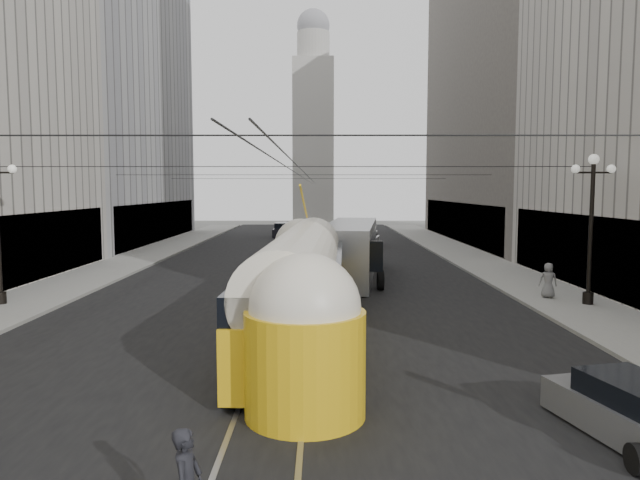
{
  "coord_description": "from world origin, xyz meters",
  "views": [
    {
      "loc": [
        1.16,
        -6.1,
        5.06
      ],
      "look_at": [
        1.12,
        14.74,
        3.19
      ],
      "focal_mm": 32.0,
      "sensor_mm": 36.0,
      "label": 1
    }
  ],
  "objects_px": {
    "streetcar": "(302,283)",
    "pedestrian_sidewalk_right": "(548,280)",
    "city_bus": "(351,248)",
    "sedan_grey": "(637,414)"
  },
  "relations": [
    {
      "from": "pedestrian_sidewalk_right",
      "to": "sedan_grey",
      "type": "bearing_deg",
      "value": 86.38
    },
    {
      "from": "streetcar",
      "to": "sedan_grey",
      "type": "height_order",
      "value": "streetcar"
    },
    {
      "from": "pedestrian_sidewalk_right",
      "to": "streetcar",
      "type": "bearing_deg",
      "value": 40.47
    },
    {
      "from": "streetcar",
      "to": "pedestrian_sidewalk_right",
      "type": "bearing_deg",
      "value": 28.83
    },
    {
      "from": "sedan_grey",
      "to": "pedestrian_sidewalk_right",
      "type": "height_order",
      "value": "pedestrian_sidewalk_right"
    },
    {
      "from": "streetcar",
      "to": "sedan_grey",
      "type": "xyz_separation_m",
      "value": [
        7.0,
        -8.41,
        -1.26
      ]
    },
    {
      "from": "sedan_grey",
      "to": "pedestrian_sidewalk_right",
      "type": "relative_size",
      "value": 2.67
    },
    {
      "from": "city_bus",
      "to": "pedestrian_sidewalk_right",
      "type": "relative_size",
      "value": 7.87
    },
    {
      "from": "sedan_grey",
      "to": "pedestrian_sidewalk_right",
      "type": "bearing_deg",
      "value": 74.74
    },
    {
      "from": "streetcar",
      "to": "pedestrian_sidewalk_right",
      "type": "relative_size",
      "value": 10.67
    }
  ]
}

